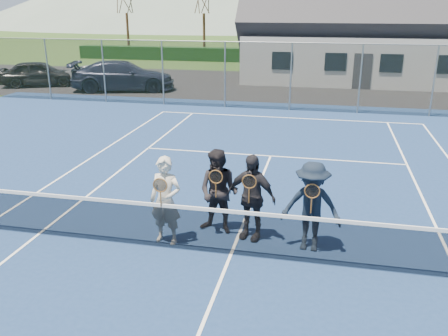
# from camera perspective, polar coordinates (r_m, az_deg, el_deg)

# --- Properties ---
(ground) EXTENTS (220.00, 220.00, 0.00)m
(ground) POSITION_cam_1_polar(r_m,az_deg,el_deg) (28.34, 8.95, 9.58)
(ground) COLOR #284318
(ground) RESTS_ON ground
(court_surface) EXTENTS (30.00, 30.00, 0.02)m
(court_surface) POSITION_cam_1_polar(r_m,az_deg,el_deg) (9.29, 0.84, -10.44)
(court_surface) COLOR navy
(court_surface) RESTS_ON ground
(tarmac_carpark) EXTENTS (40.00, 12.00, 0.01)m
(tarmac_carpark) POSITION_cam_1_polar(r_m,az_deg,el_deg) (28.84, 0.88, 9.98)
(tarmac_carpark) COLOR black
(tarmac_carpark) RESTS_ON ground
(hedge_row) EXTENTS (40.00, 1.20, 1.10)m
(hedge_row) POSITION_cam_1_polar(r_m,az_deg,el_deg) (40.16, 10.12, 13.07)
(hedge_row) COLOR black
(hedge_row) RESTS_ON ground
(car_a) EXTENTS (4.71, 3.36, 1.49)m
(car_a) POSITION_cam_1_polar(r_m,az_deg,el_deg) (30.34, -21.35, 10.57)
(car_a) COLOR black
(car_a) RESTS_ON ground
(car_b) EXTENTS (3.99, 2.56, 1.24)m
(car_b) POSITION_cam_1_polar(r_m,az_deg,el_deg) (28.68, -15.15, 10.52)
(car_b) COLOR #9A9CA3
(car_b) RESTS_ON ground
(car_c) EXTENTS (6.02, 3.63, 1.63)m
(car_c) POSITION_cam_1_polar(r_m,az_deg,el_deg) (27.38, -12.04, 10.79)
(car_c) COLOR #181C31
(car_c) RESTS_ON ground
(court_markings) EXTENTS (11.03, 23.83, 0.01)m
(court_markings) POSITION_cam_1_polar(r_m,az_deg,el_deg) (9.28, 0.84, -10.36)
(court_markings) COLOR white
(court_markings) RESTS_ON court_surface
(tennis_net) EXTENTS (11.68, 0.08, 1.10)m
(tennis_net) POSITION_cam_1_polar(r_m,az_deg,el_deg) (9.04, 0.85, -7.52)
(tennis_net) COLOR slate
(tennis_net) RESTS_ON ground
(perimeter_fence) EXTENTS (30.07, 0.07, 3.02)m
(perimeter_fence) POSITION_cam_1_polar(r_m,az_deg,el_deg) (21.70, 8.03, 10.82)
(perimeter_fence) COLOR slate
(perimeter_fence) RESTS_ON ground
(clubhouse) EXTENTS (15.60, 8.20, 7.70)m
(clubhouse) POSITION_cam_1_polar(r_m,az_deg,el_deg) (32.02, 17.31, 17.24)
(clubhouse) COLOR silver
(clubhouse) RESTS_ON ground
(player_a) EXTENTS (0.70, 0.53, 1.80)m
(player_a) POSITION_cam_1_polar(r_m,az_deg,el_deg) (9.44, -7.03, -3.92)
(player_a) COLOR beige
(player_a) RESTS_ON court_surface
(player_b) EXTENTS (0.99, 0.84, 1.80)m
(player_b) POSITION_cam_1_polar(r_m,az_deg,el_deg) (9.80, -0.62, -2.89)
(player_b) COLOR black
(player_b) RESTS_ON court_surface
(player_c) EXTENTS (1.13, 0.71, 1.80)m
(player_c) POSITION_cam_1_polar(r_m,az_deg,el_deg) (9.56, 3.27, -3.49)
(player_c) COLOR black
(player_c) RESTS_ON court_surface
(player_d) EXTENTS (1.22, 0.77, 1.80)m
(player_d) POSITION_cam_1_polar(r_m,az_deg,el_deg) (9.25, 10.47, -4.61)
(player_d) COLOR black
(player_d) RESTS_ON court_surface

